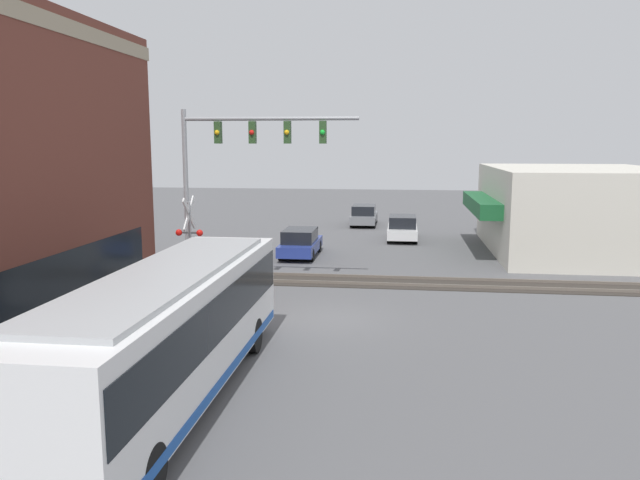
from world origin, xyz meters
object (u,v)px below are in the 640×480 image
object	(u,v)px
crossing_signal	(190,233)
parked_car_grey	(364,216)
city_bus	(169,330)
parked_car_blue	(300,244)
parked_car_white	(402,229)
pedestrian_at_crossing	(246,263)

from	to	relation	value
crossing_signal	parked_car_grey	world-z (taller)	crossing_signal
city_bus	parked_car_blue	world-z (taller)	city_bus
parked_car_white	pedestrian_at_crossing	bearing A→B (deg)	152.88
parked_car_blue	pedestrian_at_crossing	xyz separation A→B (m)	(-6.70, 1.30, 0.19)
city_bus	crossing_signal	world-z (taller)	crossing_signal
parked_car_blue	parked_car_grey	size ratio (longest dim) A/B	0.99
city_bus	parked_car_white	bearing A→B (deg)	-12.01
parked_car_blue	parked_car_grey	world-z (taller)	parked_car_grey
crossing_signal	parked_car_blue	distance (m)	8.45
parked_car_white	city_bus	bearing A→B (deg)	167.99
crossing_signal	parked_car_grey	size ratio (longest dim) A/B	0.83
city_bus	parked_car_blue	xyz separation A→B (m)	(19.01, 0.00, -1.05)
crossing_signal	pedestrian_at_crossing	xyz separation A→B (m)	(0.84, -2.16, -1.42)
pedestrian_at_crossing	parked_car_grey	bearing A→B (deg)	-11.15
city_bus	pedestrian_at_crossing	world-z (taller)	city_bus
crossing_signal	parked_car_blue	bearing A→B (deg)	-24.65
parked_car_white	pedestrian_at_crossing	xyz separation A→B (m)	(-13.08, 6.70, 0.17)
parked_car_grey	pedestrian_at_crossing	size ratio (longest dim) A/B	2.66
city_bus	parked_car_grey	distance (m)	32.22
city_bus	pedestrian_at_crossing	size ratio (longest dim) A/B	6.76
parked_car_grey	pedestrian_at_crossing	bearing A→B (deg)	168.85
city_bus	crossing_signal	distance (m)	11.99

